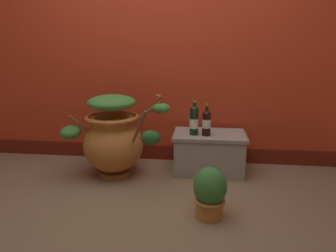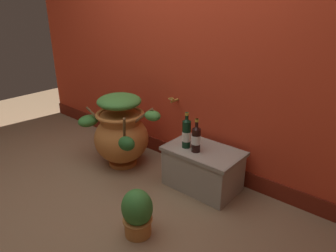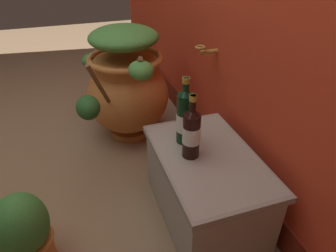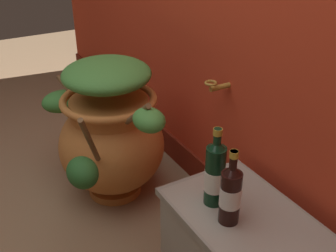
{
  "view_description": "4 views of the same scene",
  "coord_description": "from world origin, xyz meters",
  "px_view_note": "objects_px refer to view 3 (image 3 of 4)",
  "views": [
    {
      "loc": [
        0.42,
        -1.81,
        1.12
      ],
      "look_at": [
        0.11,
        0.86,
        0.42
      ],
      "focal_mm": 32.11,
      "sensor_mm": 36.0,
      "label": 1
    },
    {
      "loc": [
        1.77,
        -1.14,
        1.54
      ],
      "look_at": [
        0.12,
        0.81,
        0.49
      ],
      "focal_mm": 32.82,
      "sensor_mm": 36.0,
      "label": 2
    },
    {
      "loc": [
        1.43,
        0.34,
        1.19
      ],
      "look_at": [
        0.14,
        0.78,
        0.32
      ],
      "focal_mm": 32.73,
      "sensor_mm": 36.0,
      "label": 3
    },
    {
      "loc": [
        1.33,
        0.02,
        1.37
      ],
      "look_at": [
        -0.02,
        0.8,
        0.51
      ],
      "focal_mm": 44.06,
      "sensor_mm": 36.0,
      "label": 4
    }
  ],
  "objects_px": {
    "potted_shrub": "(24,232)",
    "wine_bottle_middle": "(185,115)",
    "wine_bottle_left": "(192,131)",
    "terracotta_urn": "(126,86)"
  },
  "relations": [
    {
      "from": "wine_bottle_left",
      "to": "wine_bottle_middle",
      "type": "distance_m",
      "value": 0.11
    },
    {
      "from": "wine_bottle_left",
      "to": "potted_shrub",
      "type": "height_order",
      "value": "wine_bottle_left"
    },
    {
      "from": "terracotta_urn",
      "to": "potted_shrub",
      "type": "height_order",
      "value": "terracotta_urn"
    },
    {
      "from": "terracotta_urn",
      "to": "potted_shrub",
      "type": "relative_size",
      "value": 2.56
    },
    {
      "from": "wine_bottle_middle",
      "to": "potted_shrub",
      "type": "relative_size",
      "value": 0.88
    },
    {
      "from": "wine_bottle_left",
      "to": "potted_shrub",
      "type": "distance_m",
      "value": 0.79
    },
    {
      "from": "wine_bottle_left",
      "to": "wine_bottle_middle",
      "type": "relative_size",
      "value": 0.92
    },
    {
      "from": "terracotta_urn",
      "to": "potted_shrub",
      "type": "xyz_separation_m",
      "value": [
        0.84,
        -0.61,
        -0.18
      ]
    },
    {
      "from": "potted_shrub",
      "to": "wine_bottle_middle",
      "type": "bearing_deg",
      "value": 100.6
    },
    {
      "from": "terracotta_urn",
      "to": "wine_bottle_middle",
      "type": "xyz_separation_m",
      "value": [
        0.71,
        0.13,
        0.15
      ]
    }
  ]
}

